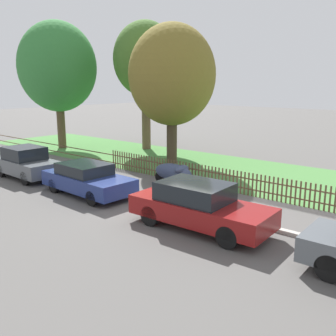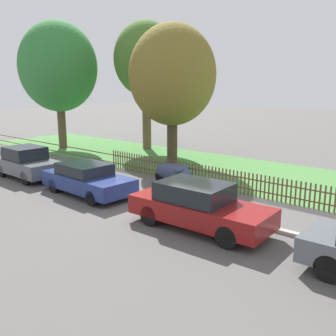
{
  "view_description": "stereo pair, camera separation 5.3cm",
  "coord_description": "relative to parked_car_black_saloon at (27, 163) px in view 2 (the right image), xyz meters",
  "views": [
    {
      "loc": [
        8.08,
        -10.32,
        4.42
      ],
      "look_at": [
        -1.48,
        1.05,
        1.1
      ],
      "focal_mm": 40.0,
      "sensor_mm": 36.0,
      "label": 1
    },
    {
      "loc": [
        8.12,
        -10.29,
        4.42
      ],
      "look_at": [
        -1.48,
        1.05,
        1.1
      ],
      "focal_mm": 40.0,
      "sensor_mm": 36.0,
      "label": 2
    }
  ],
  "objects": [
    {
      "name": "tree_nearest_kerb",
      "position": [
        -6.25,
        6.28,
        4.84
      ],
      "size": [
        5.29,
        5.29,
        8.65
      ],
      "color": "brown",
      "rests_on": "ground"
    },
    {
      "name": "covered_motorcycle",
      "position": [
        6.33,
        3.47,
        -0.14
      ],
      "size": [
        2.04,
        0.85,
        0.99
      ],
      "rotation": [
        0.0,
        0.0,
        0.03
      ],
      "color": "black",
      "rests_on": "ground"
    },
    {
      "name": "parked_car_navy_estate",
      "position": [
        4.48,
        0.11,
        -0.09
      ],
      "size": [
        4.28,
        1.89,
        1.29
      ],
      "rotation": [
        0.0,
        0.0,
        -0.04
      ],
      "color": "navy",
      "rests_on": "ground"
    },
    {
      "name": "grass_strip",
      "position": [
        8.46,
        7.74,
        -0.74
      ],
      "size": [
        42.35,
        7.01,
        0.01
      ],
      "primitive_type": "cube",
      "color": "#477F3D",
      "rests_on": "ground"
    },
    {
      "name": "parked_car_black_saloon",
      "position": [
        0.0,
        0.0,
        0.0
      ],
      "size": [
        3.78,
        1.76,
        1.5
      ],
      "rotation": [
        0.0,
        0.0,
        -0.02
      ],
      "color": "#51565B",
      "rests_on": "ground"
    },
    {
      "name": "parked_car_red_compact",
      "position": [
        10.13,
        0.04,
        -0.01
      ],
      "size": [
        4.57,
        1.9,
        1.46
      ],
      "rotation": [
        0.0,
        0.0,
        0.03
      ],
      "color": "maroon",
      "rests_on": "ground"
    },
    {
      "name": "kerb_stone",
      "position": [
        8.46,
        1.34,
        -0.69
      ],
      "size": [
        42.35,
        0.2,
        0.12
      ],
      "primitive_type": "cube",
      "color": "#B2ADA3",
      "rests_on": "ground"
    },
    {
      "name": "tree_mid_park",
      "position": [
        3.1,
        7.23,
        4.16
      ],
      "size": [
        4.81,
        4.81,
        7.7
      ],
      "color": "#473828",
      "rests_on": "ground"
    },
    {
      "name": "tree_behind_motorcycle",
      "position": [
        -1.34,
        9.83,
        5.28
      ],
      "size": [
        4.32,
        4.32,
        8.58
      ],
      "color": "brown",
      "rests_on": "ground"
    },
    {
      "name": "park_fence",
      "position": [
        8.46,
        4.24,
        -0.27
      ],
      "size": [
        42.35,
        0.05,
        0.96
      ],
      "color": "brown",
      "rests_on": "ground"
    },
    {
      "name": "ground_plane",
      "position": [
        8.46,
        1.24,
        -0.75
      ],
      "size": [
        120.0,
        120.0,
        0.0
      ],
      "primitive_type": "plane",
      "color": "#565451"
    }
  ]
}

